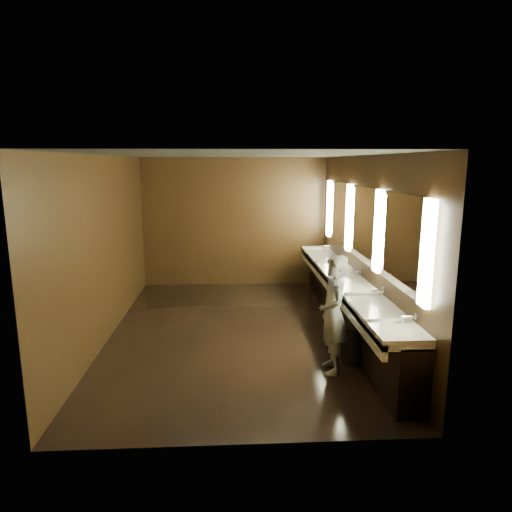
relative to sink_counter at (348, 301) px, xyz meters
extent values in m
plane|color=black|center=(-1.79, 0.00, -0.50)|extent=(6.00, 6.00, 0.00)
cube|color=#2D2D2B|center=(-1.79, 0.00, 2.30)|extent=(4.00, 6.00, 0.02)
cube|color=black|center=(-1.79, 3.00, 0.90)|extent=(4.00, 0.02, 2.80)
cube|color=black|center=(-1.79, -3.00, 0.90)|extent=(4.00, 0.02, 2.80)
cube|color=black|center=(-3.79, 0.00, 0.90)|extent=(0.02, 6.00, 2.80)
cube|color=black|center=(0.21, 0.00, 0.90)|extent=(0.02, 6.00, 2.80)
cube|color=black|center=(0.03, 0.00, -0.09)|extent=(0.36, 5.40, 0.81)
cube|color=white|center=(-0.07, 0.00, 0.35)|extent=(0.55, 5.40, 0.12)
cube|color=white|center=(-0.31, 0.00, 0.27)|extent=(0.06, 5.40, 0.18)
cylinder|color=silver|center=(0.12, -2.20, 0.49)|extent=(0.18, 0.04, 0.04)
cylinder|color=silver|center=(0.12, -1.10, 0.49)|extent=(0.18, 0.04, 0.04)
cylinder|color=silver|center=(0.12, 0.00, 0.49)|extent=(0.18, 0.04, 0.04)
cylinder|color=silver|center=(0.12, 1.10, 0.49)|extent=(0.18, 0.04, 0.04)
cylinder|color=silver|center=(0.12, 2.20, 0.49)|extent=(0.18, 0.04, 0.04)
cube|color=#FAF8C2|center=(0.18, -2.40, 1.25)|extent=(0.06, 0.22, 1.15)
cube|color=white|center=(0.19, -1.60, 1.25)|extent=(0.03, 1.32, 1.15)
cube|color=#FAF8C2|center=(0.18, -0.80, 1.25)|extent=(0.06, 0.23, 1.15)
cube|color=white|center=(0.19, 0.00, 1.25)|extent=(0.03, 1.32, 1.15)
cube|color=#FAF8C2|center=(0.18, 0.80, 1.25)|extent=(0.06, 0.23, 1.15)
cube|color=white|center=(0.19, 1.60, 1.25)|extent=(0.03, 1.32, 1.15)
cube|color=#FAF8C2|center=(0.18, 2.40, 1.25)|extent=(0.06, 0.22, 1.15)
imported|color=#9BB7E7|center=(-0.57, -1.45, 0.28)|extent=(0.37, 0.57, 1.55)
cylinder|color=black|center=(-0.22, -1.20, -0.24)|extent=(0.43, 0.43, 0.51)
camera|label=1|loc=(-1.88, -6.97, 2.19)|focal=32.00mm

